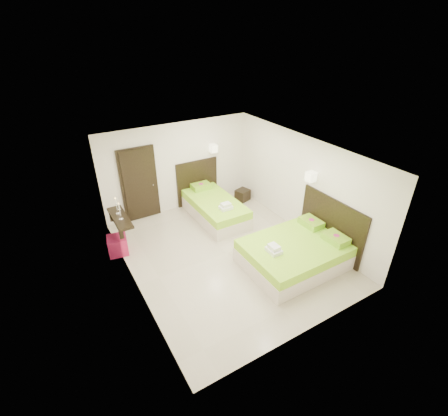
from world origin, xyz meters
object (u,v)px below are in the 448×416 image
bed_single (213,206)px  bed_double (297,251)px  ottoman (118,245)px  nightstand (243,195)px

bed_single → bed_double: 2.93m
bed_single → ottoman: (-2.86, -0.34, -0.11)m
nightstand → ottoman: ottoman is taller
bed_double → bed_single: bearing=102.2°
bed_single → ottoman: bearing=-173.2°
ottoman → bed_double: bearing=-35.9°
nightstand → ottoman: (-4.16, -0.76, 0.05)m
bed_double → ottoman: size_ratio=5.01×
bed_double → nightstand: bearing=78.5°
nightstand → bed_double: bearing=-118.4°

